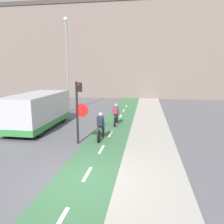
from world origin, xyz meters
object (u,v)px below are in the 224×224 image
(traffic_light_pole, at_px, (79,106))
(van, at_px, (38,111))
(street_lamp_far, at_px, (67,57))
(cyclist_far, at_px, (116,115))
(cyclist_near, at_px, (101,127))

(traffic_light_pole, xyz_separation_m, van, (-3.50, 2.50, -0.85))
(traffic_light_pole, distance_m, van, 4.39)
(street_lamp_far, bearing_deg, traffic_light_pole, -66.58)
(traffic_light_pole, distance_m, cyclist_far, 4.41)
(cyclist_near, xyz_separation_m, cyclist_far, (0.34, 3.29, -0.01))
(traffic_light_pole, xyz_separation_m, cyclist_near, (0.93, 0.74, -1.22))
(street_lamp_far, distance_m, cyclist_near, 9.51)
(traffic_light_pole, height_order, street_lamp_far, street_lamp_far)
(traffic_light_pole, distance_m, street_lamp_far, 9.28)
(van, bearing_deg, street_lamp_far, 90.06)
(street_lamp_far, relative_size, van, 1.47)
(cyclist_near, xyz_separation_m, van, (-4.44, 1.75, 0.38))
(cyclist_near, relative_size, van, 0.31)
(traffic_light_pole, relative_size, cyclist_far, 1.89)
(traffic_light_pole, bearing_deg, van, 144.54)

